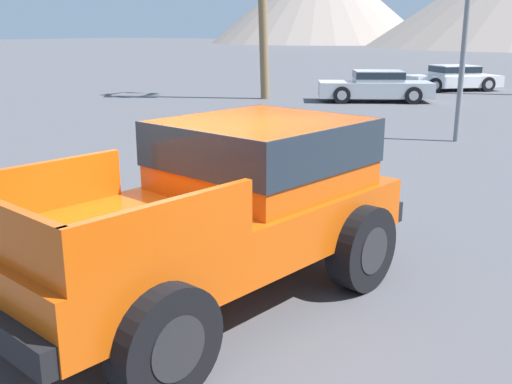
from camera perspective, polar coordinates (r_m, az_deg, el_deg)
ground_plane at (r=6.88m, az=-6.50°, el=-8.98°), size 320.00×320.00×0.00m
orange_pickup_truck at (r=6.37m, az=-2.79°, el=-0.68°), size 2.99×5.03×1.85m
parked_car_white at (r=30.47m, az=18.22°, el=10.32°), size 4.44×4.38×1.18m
parked_car_silver at (r=24.88m, az=11.32°, el=9.89°), size 4.73×3.68×1.23m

